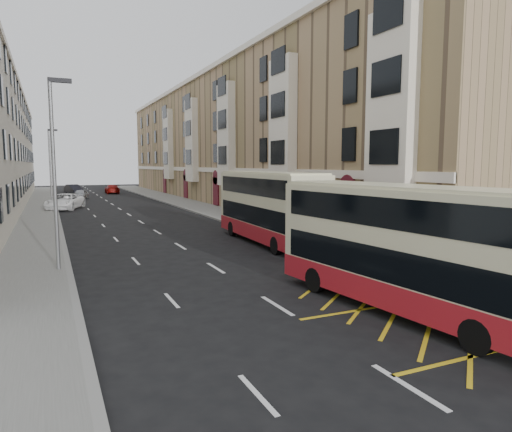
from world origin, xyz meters
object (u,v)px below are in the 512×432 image
double_decker_rear (269,207)px  street_lamp_near (55,164)px  car_red (112,189)px  street_lamp_far (51,164)px  double_decker_front (405,248)px  pedestrian_far (482,271)px  white_van (65,202)px  car_silver (81,194)px  car_dark (73,189)px

double_decker_rear → street_lamp_near: bearing=-163.9°
street_lamp_near → double_decker_rear: bearing=14.2°
street_lamp_near → car_red: size_ratio=1.63×
street_lamp_far → double_decker_front: (9.69, -40.18, -2.62)m
double_decker_rear → car_red: double_decker_rear is taller
double_decker_rear → car_red: size_ratio=2.15×
double_decker_front → double_decker_rear: 13.16m
double_decker_front → car_red: size_ratio=2.07×
pedestrian_far → car_red: (-3.79, 65.21, -0.38)m
double_decker_rear → pedestrian_far: bearing=-82.3°
car_red → double_decker_rear: bearing=94.5°
street_lamp_far → white_van: (1.15, -0.45, -3.82)m
car_silver → car_red: car_red is taller
street_lamp_near → car_silver: (3.51, 43.43, -3.97)m
car_dark → double_decker_rear: bearing=-97.7°
street_lamp_near → double_decker_front: bearing=-46.4°
street_lamp_near → pedestrian_far: 16.87m
white_van → car_silver: size_ratio=1.50×
double_decker_rear → car_silver: size_ratio=2.71×
car_silver → car_red: (5.40, 11.24, 0.05)m
car_silver → car_red: size_ratio=0.79×
street_lamp_far → pedestrian_far: 42.62m
white_van → car_dark: bearing=105.2°
street_lamp_far → car_dark: street_lamp_far is taller
white_van → car_red: white_van is taller
car_dark → pedestrian_far: bearing=-98.3°
car_dark → car_red: car_dark is taller
street_lamp_near → car_red: bearing=80.7°
pedestrian_far → car_dark: 66.95m
pedestrian_far → car_dark: bearing=-70.1°
double_decker_front → street_lamp_near: bearing=127.6°
car_silver → car_dark: 12.32m
street_lamp_far → double_decker_front: size_ratio=0.79×
double_decker_rear → car_dark: (-8.12, 52.89, -1.38)m
street_lamp_far → car_red: size_ratio=1.63×
street_lamp_far → double_decker_rear: bearing=-67.3°
double_decker_front → car_red: double_decker_front is taller
double_decker_rear → car_silver: 41.34m
car_dark → car_red: size_ratio=0.92×
street_lamp_near → car_dark: size_ratio=1.78×
street_lamp_far → pedestrian_far: street_lamp_far is taller
double_decker_front → double_decker_rear: double_decker_rear is taller
car_dark → car_silver: bearing=-105.1°
street_lamp_far → car_silver: (3.51, 13.43, -3.97)m
double_decker_front → car_silver: bearing=90.6°
white_van → car_silver: (2.36, 13.89, -0.15)m
street_lamp_far → double_decker_rear: 29.52m
pedestrian_far → car_red: bearing=-74.9°
street_lamp_far → street_lamp_near: bearing=-90.0°
double_decker_rear → pedestrian_far: double_decker_rear is taller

